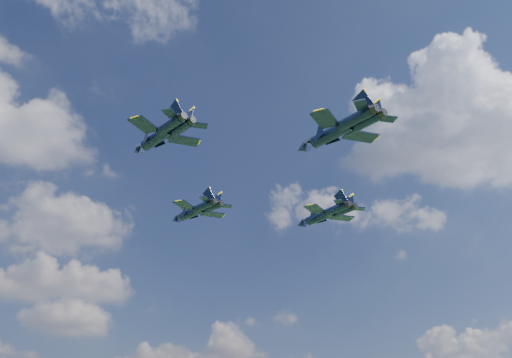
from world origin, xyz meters
The scene contains 4 objects.
jet_lead centered at (-9.21, 24.75, 56.13)m, with size 10.58×14.29×3.36m.
jet_left centered at (-22.46, 5.83, 58.75)m, with size 11.38×15.24×3.59m.
jet_right centered at (11.64, 14.53, 55.63)m, with size 11.31×14.94×3.52m.
jet_slot centered at (-3.30, -10.56, 56.31)m, with size 11.91×15.86×3.73m.
Camera 1 is at (-43.45, -65.45, 18.40)m, focal length 40.00 mm.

